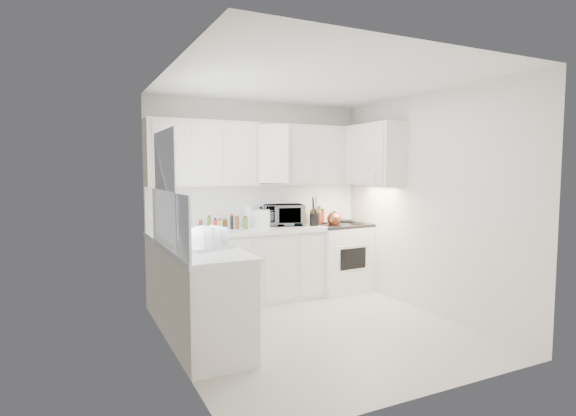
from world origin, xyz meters
TOP-DOWN VIEW (x-y plane):
  - floor at (0.00, 0.00)m, footprint 3.20×3.20m
  - ceiling at (0.00, 0.00)m, footprint 3.20×3.20m
  - wall_back at (0.00, 1.60)m, footprint 3.00×0.00m
  - wall_front at (0.00, -1.60)m, footprint 3.00×0.00m
  - wall_left at (-1.50, 0.00)m, footprint 0.00×3.20m
  - wall_right at (1.50, 0.00)m, footprint 0.00×3.20m
  - window_blinds at (-1.48, 0.35)m, footprint 0.06×0.96m
  - lower_cabinets_back at (-0.39, 1.30)m, footprint 2.22×0.60m
  - lower_cabinets_left at (-1.20, 0.20)m, footprint 0.60×1.60m
  - countertop_back at (-0.39, 1.29)m, footprint 2.24×0.64m
  - countertop_left at (-1.19, 0.20)m, footprint 0.64×1.62m
  - backsplash_back at (0.00, 1.59)m, footprint 2.98×0.02m
  - backsplash_left at (-1.49, 0.20)m, footprint 0.02×1.60m
  - upper_cabinets_back at (0.00, 1.44)m, footprint 3.00×0.33m
  - upper_cabinets_right at (1.33, 0.82)m, footprint 0.33×0.90m
  - sink at (-1.19, 0.55)m, footprint 0.42×0.38m
  - stove at (1.08, 1.28)m, footprint 0.83×0.70m
  - tea_kettle at (0.90, 1.12)m, footprint 0.30×0.27m
  - frying_pan at (1.26, 1.44)m, footprint 0.26×0.43m
  - microwave at (0.28, 1.41)m, footprint 0.57×0.40m
  - rice_cooker at (-0.04, 1.41)m, footprint 0.30×0.30m
  - paper_towel at (-0.21, 1.45)m, footprint 0.12×0.12m
  - utensil_crock at (0.65, 1.22)m, footprint 0.15×0.15m
  - dish_rack at (-1.16, 0.08)m, footprint 0.51×0.44m
  - spice_left_0 at (-0.85, 1.42)m, footprint 0.06×0.06m
  - spice_left_1 at (-0.78, 1.33)m, footprint 0.06×0.06m
  - spice_left_2 at (-0.70, 1.42)m, footprint 0.06×0.06m
  - spice_left_3 at (-0.62, 1.33)m, footprint 0.06×0.06m
  - spice_left_4 at (-0.55, 1.42)m, footprint 0.06×0.06m
  - spice_left_5 at (-0.47, 1.33)m, footprint 0.06×0.06m
  - spice_left_6 at (-0.40, 1.42)m, footprint 0.06×0.06m
  - spice_left_7 at (-0.32, 1.33)m, footprint 0.06×0.06m
  - sauce_right_0 at (0.58, 1.46)m, footprint 0.06×0.06m
  - sauce_right_1 at (0.64, 1.40)m, footprint 0.06×0.06m
  - sauce_right_2 at (0.69, 1.46)m, footprint 0.06×0.06m
  - sauce_right_3 at (0.74, 1.40)m, footprint 0.06×0.06m
  - sauce_right_4 at (0.80, 1.46)m, footprint 0.06×0.06m
  - sauce_right_5 at (0.85, 1.40)m, footprint 0.06×0.06m
  - sauce_right_6 at (0.91, 1.46)m, footprint 0.06×0.06m

SIDE VIEW (x-z plane):
  - floor at x=0.00m, z-range 0.00..0.00m
  - lower_cabinets_back at x=-0.39m, z-range 0.00..0.90m
  - lower_cabinets_left at x=-1.20m, z-range 0.00..0.90m
  - stove at x=1.08m, z-range 0.00..1.21m
  - countertop_back at x=-0.39m, z-range 0.90..0.95m
  - countertop_left at x=-1.19m, z-range 0.90..0.95m
  - frying_pan at x=1.26m, z-range 0.95..0.98m
  - spice_left_0 at x=-0.85m, z-range 0.95..1.08m
  - spice_left_1 at x=-0.78m, z-range 0.95..1.08m
  - spice_left_2 at x=-0.70m, z-range 0.95..1.08m
  - spice_left_3 at x=-0.62m, z-range 0.95..1.08m
  - spice_left_4 at x=-0.55m, z-range 0.95..1.08m
  - spice_left_5 at x=-0.47m, z-range 0.95..1.08m
  - spice_left_6 at x=-0.40m, z-range 0.95..1.08m
  - spice_left_7 at x=-0.32m, z-range 0.95..1.08m
  - sauce_right_0 at x=0.58m, z-range 0.95..1.14m
  - sauce_right_1 at x=0.64m, z-range 0.95..1.14m
  - sauce_right_2 at x=0.69m, z-range 0.95..1.14m
  - sauce_right_3 at x=0.74m, z-range 0.95..1.14m
  - sauce_right_4 at x=0.80m, z-range 0.95..1.14m
  - sauce_right_5 at x=0.85m, z-range 0.95..1.14m
  - sauce_right_6 at x=0.91m, z-range 0.95..1.14m
  - tea_kettle at x=0.90m, z-range 0.94..1.16m
  - dish_rack at x=-1.16m, z-range 0.95..1.19m
  - sink at x=-1.19m, z-range 0.92..1.22m
  - rice_cooker at x=-0.04m, z-range 0.95..1.22m
  - paper_towel at x=-0.21m, z-range 0.95..1.22m
  - microwave at x=0.28m, z-range 0.95..1.30m
  - utensil_crock at x=0.65m, z-range 0.95..1.35m
  - backsplash_back at x=0.00m, z-range 0.95..1.50m
  - backsplash_left at x=-1.49m, z-range 0.95..1.50m
  - wall_back at x=0.00m, z-range -0.20..2.80m
  - wall_front at x=0.00m, z-range -0.20..2.80m
  - wall_left at x=-1.50m, z-range -0.30..2.90m
  - wall_right at x=1.50m, z-range -0.30..2.90m
  - upper_cabinets_back at x=0.00m, z-range 1.10..1.90m
  - upper_cabinets_right at x=1.33m, z-range 1.10..1.90m
  - window_blinds at x=-1.48m, z-range 1.02..2.08m
  - ceiling at x=0.00m, z-range 2.60..2.60m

